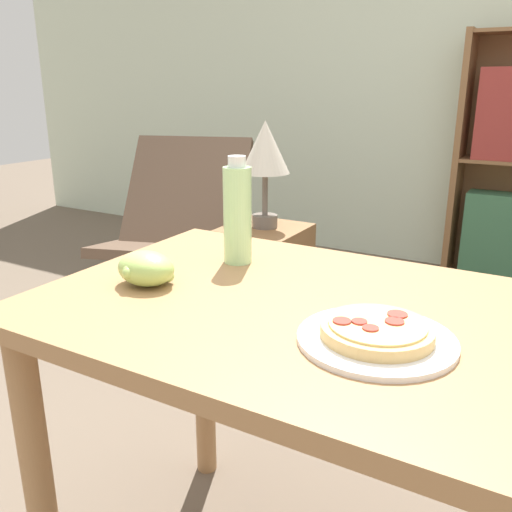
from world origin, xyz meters
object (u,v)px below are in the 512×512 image
grape_bunch (146,269)px  lounge_chair_near (178,258)px  side_table (265,286)px  drink_bottle (237,213)px  pizza_on_plate (377,334)px  table_lamp (265,152)px

grape_bunch → lounge_chair_near: size_ratio=0.13×
grape_bunch → side_table: 1.38m
drink_bottle → side_table: drink_bottle is taller
grape_bunch → lounge_chair_near: bearing=126.3°
grape_bunch → side_table: bearing=108.0°
grape_bunch → drink_bottle: (0.08, 0.22, 0.08)m
pizza_on_plate → lounge_chair_near: 2.06m
drink_bottle → side_table: (-0.48, 0.99, -0.59)m
drink_bottle → side_table: 1.25m
side_table → pizza_on_plate: bearing=-54.3°
lounge_chair_near → table_lamp: table_lamp is taller
side_table → table_lamp: 0.60m
grape_bunch → side_table: (-0.39, 1.21, -0.51)m
lounge_chair_near → table_lamp: size_ratio=2.03×
drink_bottle → lounge_chair_near: 1.64m
drink_bottle → lounge_chair_near: size_ratio=0.26×
pizza_on_plate → table_lamp: 1.52m
pizza_on_plate → side_table: pizza_on_plate is taller
grape_bunch → table_lamp: bearing=108.0°
pizza_on_plate → lounge_chair_near: bearing=137.4°
grape_bunch → table_lamp: size_ratio=0.27×
grape_bunch → lounge_chair_near: (-0.98, 1.33, -0.50)m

